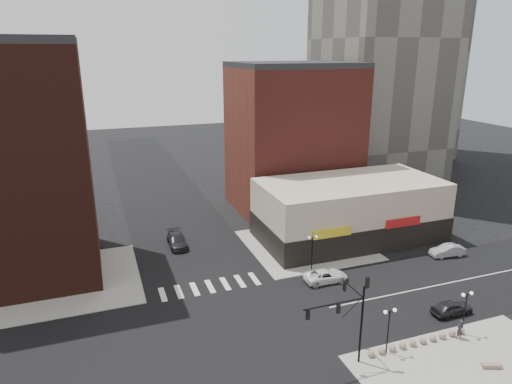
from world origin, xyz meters
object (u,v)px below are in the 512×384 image
silver_sedan (447,251)px  dark_sedan_east (452,308)px  street_lamp_ne (312,244)px  stone_bench (491,365)px  white_suv (326,276)px  street_lamp_se_a (389,320)px  traffic_signal (349,309)px  pedestrian (460,329)px  dark_sedan_north (177,240)px  street_lamp_se_b (466,302)px

silver_sedan → dark_sedan_east: bearing=-34.1°
street_lamp_ne → stone_bench: size_ratio=2.51×
white_suv → silver_sedan: (17.32, 0.67, 0.04)m
street_lamp_se_a → silver_sedan: street_lamp_se_a is taller
traffic_signal → stone_bench: bearing=-23.7°
street_lamp_ne → pedestrian: bearing=-69.3°
dark_sedan_east → silver_sedan: bearing=-39.4°
dark_sedan_east → pedestrian: pedestrian is taller
street_lamp_ne → dark_sedan_north: 18.23m
street_lamp_se_b → silver_sedan: size_ratio=0.95×
street_lamp_ne → white_suv: bearing=-85.9°
traffic_signal → street_lamp_se_a: 4.12m
traffic_signal → pedestrian: size_ratio=4.21×
street_lamp_ne → stone_bench: (5.79, -20.47, -2.97)m
dark_sedan_north → stone_bench: dark_sedan_north is taller
silver_sedan → dark_sedan_north: (-30.99, 14.41, 0.06)m
dark_sedan_east → stone_bench: (-2.76, -7.44, -0.39)m
pedestrian → stone_bench: 4.09m
street_lamp_se_b → stone_bench: (-1.21, -4.47, -2.97)m
stone_bench → street_lamp_se_b: bearing=95.3°
street_lamp_ne → silver_sedan: 17.88m
traffic_signal → dark_sedan_east: bearing=11.9°
traffic_signal → dark_sedan_east: traffic_signal is taller
street_lamp_ne → stone_bench: street_lamp_ne is taller
white_suv → pedestrian: pedestrian is taller
street_lamp_ne → stone_bench: 21.48m
street_lamp_se_b → stone_bench: street_lamp_se_b is taller
dark_sedan_north → pedestrian: pedestrian is taller
pedestrian → dark_sedan_north: bearing=-64.2°
traffic_signal → pedestrian: (10.99, -0.64, -3.92)m
dark_sedan_east → silver_sedan: (8.99, 10.68, 0.02)m
street_lamp_ne → silver_sedan: bearing=-7.6°
street_lamp_se_b → stone_bench: 5.50m
street_lamp_se_a → white_suv: street_lamp_se_a is taller
street_lamp_ne → pedestrian: (6.23, -16.47, -2.25)m
traffic_signal → silver_sedan: (22.30, 13.48, -4.24)m
dark_sedan_east → white_suv: bearing=40.4°
street_lamp_se_b → pedestrian: (-0.77, -0.47, -2.25)m
street_lamp_se_a → white_suv: size_ratio=0.85×
traffic_signal → white_suv: size_ratio=1.58×
traffic_signal → stone_bench: 12.43m
silver_sedan → pedestrian: 18.09m
silver_sedan → dark_sedan_north: size_ratio=0.81×
street_lamp_se_b → street_lamp_ne: same height
street_lamp_se_a → silver_sedan: bearing=36.4°
traffic_signal → stone_bench: (10.56, -4.64, -4.64)m
street_lamp_se_b → dark_sedan_east: 4.23m
street_lamp_se_b → dark_sedan_north: street_lamp_se_b is taller
dark_sedan_east → stone_bench: bearing=160.3°
pedestrian → street_lamp_ne: bearing=-78.0°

